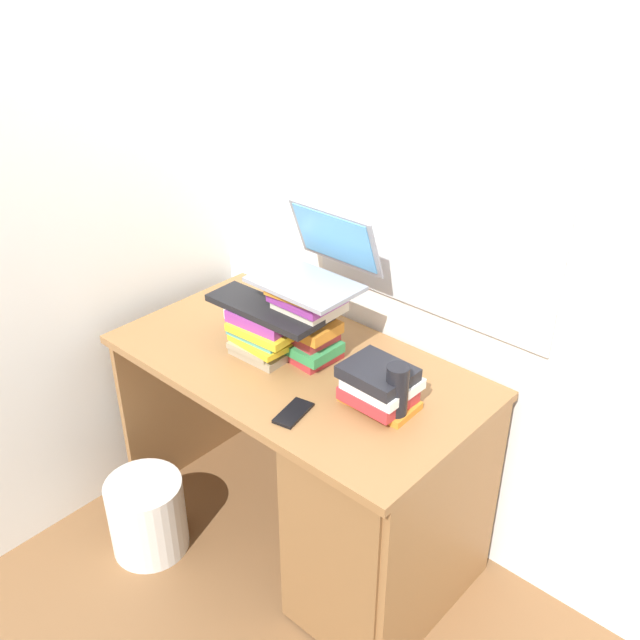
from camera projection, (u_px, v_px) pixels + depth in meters
ground_plane at (299, 529)px, 2.77m from camera, size 6.00×6.00×0.00m
wall_back at (375, 180)px, 2.37m from camera, size 6.00×0.06×2.60m
wall_left at (141, 161)px, 2.56m from camera, size 0.05×6.00×2.60m
desk at (362, 490)px, 2.36m from camera, size 1.27×0.69×0.77m
book_stack_tall at (306, 321)px, 2.36m from camera, size 0.24×0.20×0.26m
book_stack_keyboard_riser at (265, 333)px, 2.39m from camera, size 0.25×0.20×0.16m
book_stack_side at (380, 386)px, 2.14m from camera, size 0.23×0.19×0.14m
laptop at (317, 264)px, 2.31m from camera, size 0.35×0.30×0.22m
keyboard at (264, 309)px, 2.35m from camera, size 0.42×0.15×0.02m
computer_mouse at (354, 381)px, 2.26m from camera, size 0.06×0.10×0.04m
mug at (234, 306)px, 2.63m from camera, size 0.11×0.07×0.09m
water_bottle at (397, 393)px, 2.08m from camera, size 0.07×0.07×0.18m
cell_phone at (293, 413)px, 2.14m from camera, size 0.09×0.15×0.01m
wastebasket at (147, 515)px, 2.62m from camera, size 0.28×0.28×0.30m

